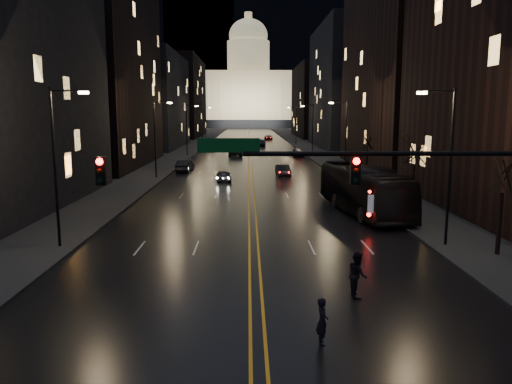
{
  "coord_description": "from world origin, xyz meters",
  "views": [
    {
      "loc": [
        -0.32,
        -17.58,
        7.65
      ],
      "look_at": [
        0.15,
        11.2,
        3.04
      ],
      "focal_mm": 35.0,
      "sensor_mm": 36.0,
      "label": 1
    }
  ],
  "objects_px": {
    "oncoming_car_a": "(224,176)",
    "receding_car_a": "(283,171)",
    "traffic_signal": "(422,184)",
    "bus": "(363,190)",
    "oncoming_car_b": "(185,166)",
    "pedestrian_a": "(322,321)",
    "pedestrian_b": "(358,274)"
  },
  "relations": [
    {
      "from": "bus",
      "to": "pedestrian_b",
      "type": "xyz_separation_m",
      "value": [
        -4.26,
        -17.58,
        -0.85
      ]
    },
    {
      "from": "traffic_signal",
      "to": "pedestrian_a",
      "type": "xyz_separation_m",
      "value": [
        -3.78,
        -2.0,
        -4.3
      ]
    },
    {
      "from": "bus",
      "to": "receding_car_a",
      "type": "height_order",
      "value": "bus"
    },
    {
      "from": "pedestrian_a",
      "to": "pedestrian_b",
      "type": "xyz_separation_m",
      "value": [
        2.11,
        4.33,
        0.16
      ]
    },
    {
      "from": "traffic_signal",
      "to": "bus",
      "type": "relative_size",
      "value": 1.33
    },
    {
      "from": "pedestrian_b",
      "to": "oncoming_car_b",
      "type": "bearing_deg",
      "value": 16.42
    },
    {
      "from": "oncoming_car_a",
      "to": "oncoming_car_b",
      "type": "bearing_deg",
      "value": -67.1
    },
    {
      "from": "oncoming_car_b",
      "to": "pedestrian_a",
      "type": "relative_size",
      "value": 2.96
    },
    {
      "from": "oncoming_car_b",
      "to": "pedestrian_a",
      "type": "bearing_deg",
      "value": 106.16
    },
    {
      "from": "receding_car_a",
      "to": "traffic_signal",
      "type": "bearing_deg",
      "value": -90.83
    },
    {
      "from": "oncoming_car_b",
      "to": "traffic_signal",
      "type": "bearing_deg",
      "value": 110.97
    },
    {
      "from": "traffic_signal",
      "to": "receding_car_a",
      "type": "bearing_deg",
      "value": 92.73
    },
    {
      "from": "oncoming_car_a",
      "to": "oncoming_car_b",
      "type": "distance_m",
      "value": 10.96
    },
    {
      "from": "oncoming_car_a",
      "to": "pedestrian_b",
      "type": "xyz_separation_m",
      "value": [
        7.27,
        -35.1,
        0.3
      ]
    },
    {
      "from": "traffic_signal",
      "to": "pedestrian_b",
      "type": "distance_m",
      "value": 5.03
    },
    {
      "from": "oncoming_car_a",
      "to": "pedestrian_b",
      "type": "height_order",
      "value": "pedestrian_b"
    },
    {
      "from": "oncoming_car_a",
      "to": "oncoming_car_b",
      "type": "height_order",
      "value": "oncoming_car_b"
    },
    {
      "from": "bus",
      "to": "oncoming_car_a",
      "type": "xyz_separation_m",
      "value": [
        -11.53,
        17.52,
        -1.15
      ]
    },
    {
      "from": "traffic_signal",
      "to": "receding_car_a",
      "type": "relative_size",
      "value": 4.07
    },
    {
      "from": "bus",
      "to": "pedestrian_a",
      "type": "height_order",
      "value": "bus"
    },
    {
      "from": "traffic_signal",
      "to": "oncoming_car_a",
      "type": "height_order",
      "value": "traffic_signal"
    },
    {
      "from": "receding_car_a",
      "to": "pedestrian_a",
      "type": "height_order",
      "value": "pedestrian_a"
    },
    {
      "from": "bus",
      "to": "receding_car_a",
      "type": "xyz_separation_m",
      "value": [
        -4.6,
        22.08,
        -1.11
      ]
    },
    {
      "from": "traffic_signal",
      "to": "receding_car_a",
      "type": "distance_m",
      "value": 42.26
    },
    {
      "from": "oncoming_car_b",
      "to": "pedestrian_b",
      "type": "xyz_separation_m",
      "value": [
        12.74,
        -44.6,
        0.18
      ]
    },
    {
      "from": "receding_car_a",
      "to": "pedestrian_a",
      "type": "distance_m",
      "value": 44.02
    },
    {
      "from": "receding_car_a",
      "to": "pedestrian_a",
      "type": "bearing_deg",
      "value": -95.87
    },
    {
      "from": "bus",
      "to": "oncoming_car_a",
      "type": "height_order",
      "value": "bus"
    },
    {
      "from": "pedestrian_a",
      "to": "bus",
      "type": "bearing_deg",
      "value": -20.73
    },
    {
      "from": "traffic_signal",
      "to": "bus",
      "type": "distance_m",
      "value": 20.35
    },
    {
      "from": "oncoming_car_a",
      "to": "receding_car_a",
      "type": "distance_m",
      "value": 8.29
    },
    {
      "from": "receding_car_a",
      "to": "bus",
      "type": "bearing_deg",
      "value": -81.8
    }
  ]
}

